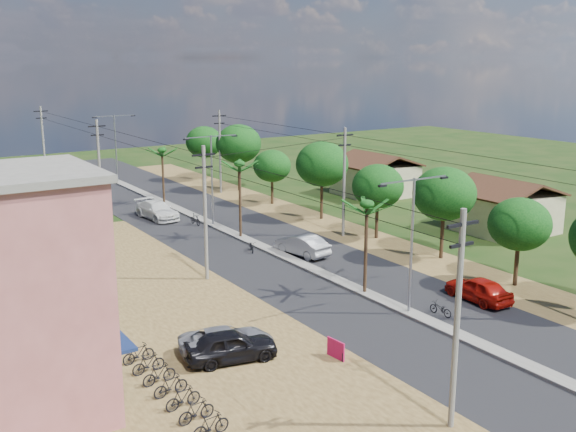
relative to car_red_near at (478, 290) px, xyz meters
The scene contains 36 objects.
ground 5.11m from the car_red_near, behind, with size 160.00×160.00×0.00m, color black.
road 16.50m from the car_red_near, 107.66° to the left, with size 12.00×110.00×0.04m, color black.
median 19.37m from the car_red_near, 104.97° to the left, with size 1.00×90.00×0.18m, color #605E56.
dirt_lot_west 21.83m from the car_red_near, 156.48° to the left, with size 18.00×46.00×0.04m, color #513C1B.
dirt_shoulder_east 16.11m from the car_red_near, 77.44° to the left, with size 5.00×90.00×0.03m, color #513C1B.
house_east_near 18.50m from the car_red_near, 35.52° to the left, with size 7.60×7.50×4.60m.
house_east_far 32.90m from the car_red_near, 60.87° to the left, with size 7.60×7.50×4.60m.
tree_east_b 5.50m from the car_red_near, ahead, with size 4.00×4.00×5.83m.
tree_east_c 9.92m from the car_red_near, 58.62° to the left, with size 4.60×4.60×6.83m.
tree_east_d 15.76m from the car_red_near, 73.34° to the left, with size 4.20×4.20×6.13m.
tree_east_e 23.57m from the car_red_near, 78.55° to the left, with size 4.80×4.80×7.14m.
tree_east_f 31.15m from the car_red_near, 82.21° to the left, with size 3.80×3.80×5.52m.
tree_east_g 39.26m from the car_red_near, 82.93° to the left, with size 5.00×5.00×7.38m.
tree_east_h 47.08m from the car_red_near, 84.50° to the left, with size 4.40×4.40×6.52m.
palm_median_near 8.37m from the car_red_near, 136.74° to the left, with size 2.00×2.00×6.15m.
palm_median_mid 21.91m from the car_red_near, 103.58° to the left, with size 2.00×2.00×6.55m.
palm_median_far 37.32m from the car_red_near, 97.76° to the left, with size 2.00×2.00×5.85m.
streetlight_near 6.46m from the car_red_near, behind, with size 5.10×0.18×8.00m.
streetlight_mid 26.50m from the car_red_near, 101.01° to the left, with size 5.10×0.18×8.00m.
streetlight_far 51.11m from the car_red_near, 95.63° to the left, with size 5.10×0.18×8.00m.
utility_pole_w_a 15.70m from the car_red_near, 142.24° to the right, with size 1.60×0.24×9.00m.
utility_pole_w_b 17.93m from the car_red_near, 133.36° to the left, with size 1.60×0.24×9.00m.
utility_pole_w_c 36.94m from the car_red_near, 109.07° to the left, with size 1.60×0.24×9.00m.
utility_pole_w_d 57.12m from the car_red_near, 102.16° to the left, with size 1.60×0.24×9.00m.
utility_pole_e_b 17.36m from the car_red_near, 81.49° to the left, with size 1.60×0.24×9.00m.
utility_pole_e_c 38.99m from the car_red_near, 86.30° to the left, with size 1.60×0.24×9.00m.
car_red_near is the anchor object (origin of this frame).
car_silver_mid 14.37m from the car_red_near, 104.10° to the left, with size 1.64×4.71×1.55m, color gray.
car_white_far 31.90m from the car_red_near, 104.76° to the left, with size 2.23×5.49×1.59m, color silver.
car_parked_silver 16.41m from the car_red_near, behind, with size 2.21×4.79×1.33m, color gray.
car_parked_dark 16.57m from the car_red_near, behind, with size 1.83×4.55×1.55m, color black.
moto_rider_east 3.70m from the car_red_near, behind, with size 0.54×1.55×0.81m, color black.
moto_rider_west_a 17.90m from the car_red_near, 110.27° to the left, with size 0.55×1.57×0.82m, color black.
moto_rider_west_b 27.51m from the car_red_near, 103.03° to the left, with size 0.47×1.65×0.99m, color black.
roadside_sign 12.23m from the car_red_near, behind, with size 0.20×1.20×0.99m.
parked_scooter_row 20.43m from the car_red_near, behind, with size 1.70×8.42×1.00m.
Camera 1 is at (-25.73, -26.91, 14.46)m, focal length 42.00 mm.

